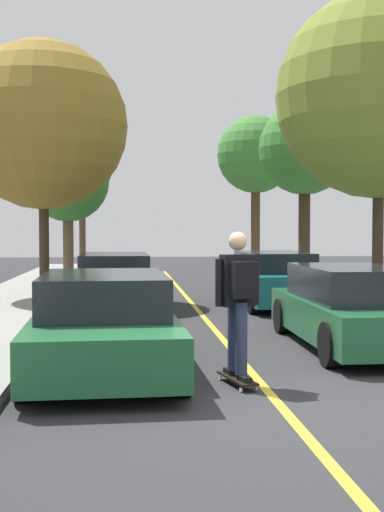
% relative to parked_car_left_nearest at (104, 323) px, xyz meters
% --- Properties ---
extents(ground, '(80.00, 80.00, 0.00)m').
position_rel_parked_car_left_nearest_xyz_m(ground, '(1.98, -1.96, -0.65)').
color(ground, '#2D2D30').
extents(center_line, '(0.12, 39.20, 0.01)m').
position_rel_parked_car_left_nearest_xyz_m(center_line, '(1.98, 2.04, -0.65)').
color(center_line, gold).
rests_on(center_line, ground).
extents(parked_car_left_nearest, '(2.11, 4.46, 1.32)m').
position_rel_parked_car_left_nearest_xyz_m(parked_car_left_nearest, '(0.00, 0.00, 0.00)').
color(parked_car_left_nearest, '#1E5B33').
rests_on(parked_car_left_nearest, ground).
extents(parked_car_left_near, '(1.95, 4.37, 1.35)m').
position_rel_parked_car_left_nearest_xyz_m(parked_car_left_near, '(0.00, 7.07, 0.03)').
color(parked_car_left_near, '#1E5B33').
rests_on(parked_car_left_near, ground).
extents(parked_car_right_nearest, '(1.87, 4.54, 1.33)m').
position_rel_parked_car_left_nearest_xyz_m(parked_car_right_nearest, '(3.97, 1.46, 0.00)').
color(parked_car_right_nearest, '#1E5B33').
rests_on(parked_car_right_nearest, ground).
extents(parked_car_right_near, '(1.86, 4.38, 1.36)m').
position_rel_parked_car_left_nearest_xyz_m(parked_car_right_near, '(3.97, 7.38, 0.03)').
color(parked_car_right_near, '#196066').
rests_on(parked_car_right_near, ground).
extents(street_tree_left_nearest, '(4.44, 4.44, 6.75)m').
position_rel_parked_car_left_nearest_xyz_m(street_tree_left_nearest, '(-1.88, 8.92, 4.01)').
color(street_tree_left_nearest, '#3D2D1E').
rests_on(street_tree_left_nearest, sidewalk_left).
extents(street_tree_left_near, '(3.06, 3.06, 5.13)m').
position_rel_parked_car_left_nearest_xyz_m(street_tree_left_near, '(-1.88, 16.13, 3.06)').
color(street_tree_left_near, brown).
rests_on(street_tree_left_near, sidewalk_left).
extents(street_tree_left_far, '(2.95, 2.95, 6.29)m').
position_rel_parked_car_left_nearest_xyz_m(street_tree_left_far, '(-1.88, 23.95, 4.27)').
color(street_tree_left_far, '#4C3823').
rests_on(street_tree_left_far, sidewalk_left).
extents(street_tree_right_nearest, '(4.56, 4.56, 7.03)m').
position_rel_parked_car_left_nearest_xyz_m(street_tree_right_nearest, '(5.85, 5.28, 4.23)').
color(street_tree_right_nearest, '#3D2D1E').
rests_on(street_tree_right_nearest, sidewalk_right).
extents(street_tree_right_near, '(2.89, 2.89, 5.77)m').
position_rel_parked_car_left_nearest_xyz_m(street_tree_right_near, '(5.85, 11.55, 3.76)').
color(street_tree_right_near, '#3D2D1E').
rests_on(street_tree_right_near, sidewalk_right).
extents(street_tree_right_far, '(3.35, 3.35, 6.72)m').
position_rel_parked_car_left_nearest_xyz_m(street_tree_right_far, '(5.85, 19.72, 4.48)').
color(street_tree_right_far, '#4C3823').
rests_on(street_tree_right_far, sidewalk_right).
extents(skateboard, '(0.41, 0.87, 0.10)m').
position_rel_parked_car_left_nearest_xyz_m(skateboard, '(1.67, -1.04, -0.56)').
color(skateboard, black).
rests_on(skateboard, ground).
extents(skateboarder, '(0.58, 0.70, 1.80)m').
position_rel_parked_car_left_nearest_xyz_m(skateboarder, '(1.68, -1.07, 0.48)').
color(skateboarder, black).
rests_on(skateboarder, skateboard).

